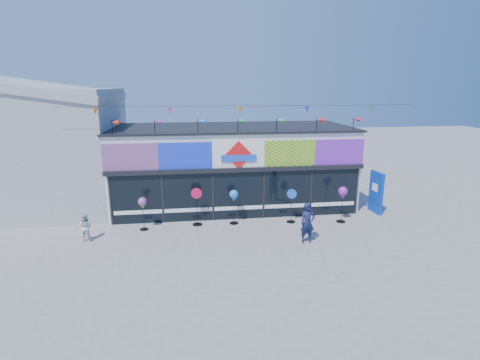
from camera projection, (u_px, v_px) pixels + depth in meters
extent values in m
plane|color=slate|center=(250.00, 249.00, 14.51)|extent=(80.00, 80.00, 0.00)
cube|color=white|center=(232.00, 166.00, 19.78)|extent=(12.00, 5.00, 4.00)
cube|color=black|center=(238.00, 195.00, 17.53)|extent=(11.60, 0.12, 2.30)
cube|color=black|center=(239.00, 170.00, 17.19)|extent=(12.00, 0.30, 0.20)
cube|color=white|center=(239.00, 208.00, 17.65)|extent=(11.40, 0.10, 0.18)
cube|color=black|center=(232.00, 127.00, 19.28)|extent=(12.20, 5.20, 0.10)
cube|color=black|center=(111.00, 200.00, 16.78)|extent=(0.08, 0.14, 2.30)
cube|color=black|center=(163.00, 198.00, 17.08)|extent=(0.08, 0.14, 2.30)
cube|color=black|center=(213.00, 196.00, 17.37)|extent=(0.08, 0.14, 2.30)
cube|color=black|center=(264.00, 194.00, 17.68)|extent=(0.08, 0.14, 2.30)
cube|color=black|center=(311.00, 193.00, 17.97)|extent=(0.08, 0.14, 2.30)
cube|color=black|center=(356.00, 191.00, 18.27)|extent=(0.08, 0.14, 2.30)
cube|color=red|center=(130.00, 157.00, 16.42)|extent=(2.40, 0.08, 1.20)
cube|color=#1B35E7|center=(185.00, 156.00, 16.73)|extent=(2.40, 0.08, 1.20)
cube|color=white|center=(238.00, 155.00, 17.03)|extent=(2.40, 0.08, 1.20)
cube|color=yellow|center=(290.00, 153.00, 17.34)|extent=(2.40, 0.08, 1.20)
cube|color=purple|center=(339.00, 152.00, 17.65)|extent=(2.40, 0.08, 1.20)
cube|color=red|center=(239.00, 155.00, 16.98)|extent=(1.27, 0.06, 1.27)
cube|color=blue|center=(239.00, 158.00, 16.99)|extent=(1.60, 0.05, 0.30)
cube|color=yellow|center=(149.00, 202.00, 17.09)|extent=(0.78, 0.03, 0.78)
cube|color=#DD4979|center=(175.00, 196.00, 17.17)|extent=(0.92, 0.03, 0.92)
cube|color=blue|center=(201.00, 188.00, 17.24)|extent=(0.78, 0.03, 0.78)
cube|color=#DFFF15|center=(226.00, 197.00, 17.51)|extent=(0.92, 0.03, 0.92)
cube|color=purple|center=(251.00, 192.00, 17.61)|extent=(0.78, 0.03, 0.78)
cube|color=red|center=(275.00, 188.00, 17.72)|extent=(0.92, 0.03, 0.92)
cube|color=yellow|center=(299.00, 197.00, 18.00)|extent=(0.78, 0.03, 0.78)
cube|color=orange|center=(323.00, 192.00, 18.10)|extent=(0.92, 0.03, 0.92)
cylinder|color=black|center=(112.00, 128.00, 16.24)|extent=(0.03, 0.03, 0.70)
cone|color=red|center=(115.00, 122.00, 16.20)|extent=(0.30, 0.22, 0.22)
cylinder|color=black|center=(155.00, 128.00, 16.47)|extent=(0.03, 0.03, 0.70)
cone|color=purple|center=(158.00, 122.00, 16.43)|extent=(0.30, 0.22, 0.22)
cylinder|color=black|center=(198.00, 127.00, 16.71)|extent=(0.03, 0.03, 0.70)
cone|color=blue|center=(201.00, 121.00, 16.67)|extent=(0.30, 0.22, 0.22)
cylinder|color=black|center=(238.00, 126.00, 16.95)|extent=(0.03, 0.03, 0.70)
cone|color=green|center=(241.00, 121.00, 16.90)|extent=(0.30, 0.22, 0.22)
cylinder|color=black|center=(277.00, 126.00, 17.18)|extent=(0.03, 0.03, 0.70)
cone|color=green|center=(280.00, 120.00, 17.13)|extent=(0.30, 0.22, 0.22)
cylinder|color=black|center=(316.00, 125.00, 17.42)|extent=(0.03, 0.03, 0.70)
cone|color=red|center=(320.00, 120.00, 17.38)|extent=(0.30, 0.22, 0.22)
cylinder|color=black|center=(353.00, 125.00, 17.65)|extent=(0.03, 0.03, 0.70)
cone|color=red|center=(356.00, 119.00, 17.61)|extent=(0.30, 0.22, 0.22)
cylinder|color=black|center=(240.00, 106.00, 16.09)|extent=(16.00, 0.01, 0.01)
cone|color=orange|center=(95.00, 111.00, 15.36)|extent=(0.20, 0.20, 0.28)
cone|color=#F25077|center=(169.00, 111.00, 15.75)|extent=(0.20, 0.20, 0.28)
cone|color=orange|center=(240.00, 110.00, 16.13)|extent=(0.20, 0.20, 0.28)
cone|color=#5924AA|center=(307.00, 110.00, 16.52)|extent=(0.20, 0.20, 0.28)
cone|color=green|center=(371.00, 109.00, 16.90)|extent=(0.20, 0.20, 0.28)
cube|color=#ABAEB1|center=(37.00, 149.00, 19.22)|extent=(8.00, 7.00, 6.00)
cube|color=#ABAEB1|center=(28.00, 87.00, 18.45)|extent=(8.18, 7.20, 1.54)
cube|color=#0A35A4|center=(376.00, 192.00, 18.46)|extent=(0.24, 1.04, 2.06)
cube|color=white|center=(375.00, 187.00, 18.38)|extent=(0.08, 0.47, 0.36)
cylinder|color=black|center=(144.00, 229.00, 16.45)|extent=(0.37, 0.37, 0.03)
cylinder|color=black|center=(143.00, 216.00, 16.30)|extent=(0.02, 0.02, 1.22)
sphere|color=#F8A10D|center=(142.00, 202.00, 16.13)|extent=(0.37, 0.37, 0.37)
cone|color=#F8A10D|center=(143.00, 207.00, 16.19)|extent=(0.19, 0.19, 0.17)
cylinder|color=black|center=(197.00, 224.00, 17.02)|extent=(0.44, 0.44, 0.03)
cylinder|color=black|center=(197.00, 209.00, 16.83)|extent=(0.03, 0.03, 1.44)
cylinder|color=#D11341|center=(196.00, 193.00, 16.65)|extent=(0.49, 0.05, 0.49)
cylinder|color=black|center=(234.00, 223.00, 17.18)|extent=(0.41, 0.41, 0.03)
cylinder|color=black|center=(234.00, 209.00, 17.01)|extent=(0.02, 0.02, 1.32)
sphere|color=blue|center=(234.00, 194.00, 16.83)|extent=(0.41, 0.41, 0.41)
cone|color=blue|center=(234.00, 200.00, 16.90)|extent=(0.20, 0.20, 0.18)
cylinder|color=black|center=(291.00, 222.00, 17.35)|extent=(0.40, 0.40, 0.03)
cylinder|color=black|center=(291.00, 208.00, 17.18)|extent=(0.02, 0.02, 1.31)
cylinder|color=blue|center=(292.00, 194.00, 17.01)|extent=(0.42, 0.22, 0.44)
cylinder|color=black|center=(341.00, 221.00, 17.38)|extent=(0.43, 0.43, 0.03)
cylinder|color=black|center=(342.00, 207.00, 17.20)|extent=(0.03, 0.03, 1.39)
sphere|color=purple|center=(343.00, 191.00, 17.02)|extent=(0.43, 0.43, 0.43)
cone|color=purple|center=(343.00, 197.00, 17.08)|extent=(0.21, 0.21, 0.19)
imported|color=#151B43|center=(308.00, 223.00, 14.94)|extent=(0.64, 0.47, 1.64)
imported|color=silver|center=(85.00, 227.00, 15.19)|extent=(0.63, 0.47, 1.16)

